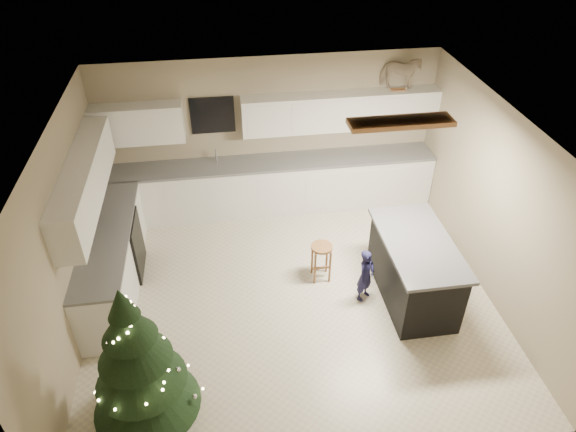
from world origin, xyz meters
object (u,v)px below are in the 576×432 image
(christmas_tree, at_px, (139,369))
(rocking_horse, at_px, (400,73))
(bar_stool, at_px, (321,254))
(toddler, at_px, (366,275))
(island, at_px, (414,269))

(christmas_tree, relative_size, rocking_horse, 2.79)
(bar_stool, relative_size, toddler, 0.72)
(christmas_tree, height_order, toddler, christmas_tree)
(bar_stool, distance_m, rocking_horse, 3.15)
(island, height_order, bar_stool, island)
(rocking_horse, bearing_deg, toddler, 176.48)
(island, distance_m, rocking_horse, 3.14)
(island, xyz_separation_m, christmas_tree, (-3.51, -1.39, 0.31))
(island, distance_m, bar_stool, 1.30)
(island, relative_size, rocking_horse, 2.46)
(island, xyz_separation_m, rocking_horse, (0.41, 2.53, 1.81))
(bar_stool, xyz_separation_m, christmas_tree, (-2.33, -1.93, 0.35))
(bar_stool, xyz_separation_m, toddler, (0.52, -0.49, -0.03))
(island, xyz_separation_m, bar_stool, (-1.18, 0.53, -0.04))
(christmas_tree, bearing_deg, island, 21.64)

